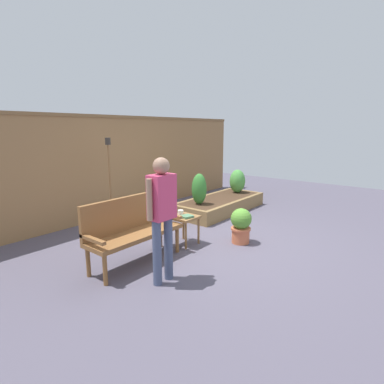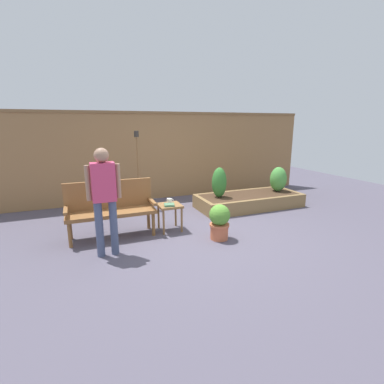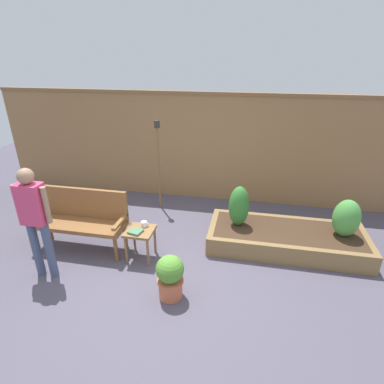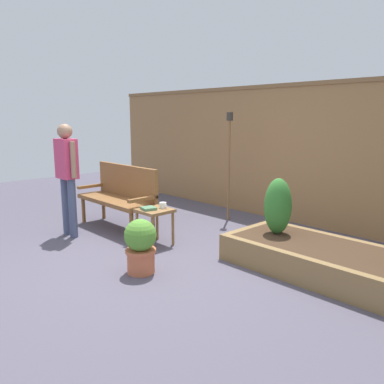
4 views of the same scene
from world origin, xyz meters
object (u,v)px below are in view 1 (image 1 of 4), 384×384
garden_bench (131,225)px  cup_on_table (181,212)px  book_on_table (187,216)px  potted_boxwood (241,225)px  side_table (184,221)px  shrub_near_bench (199,189)px  tiki_torch (109,167)px  person_by_bench (162,210)px  shrub_far_corner (237,181)px

garden_bench → cup_on_table: 1.03m
garden_bench → book_on_table: 0.99m
book_on_table → potted_boxwood: potted_boxwood is taller
cup_on_table → book_on_table: cup_on_table is taller
garden_bench → side_table: bearing=-8.0°
shrub_near_bench → tiki_torch: size_ratio=0.38×
book_on_table → potted_boxwood: size_ratio=0.29×
shrub_near_bench → person_by_bench: 2.87m
garden_bench → cup_on_table: garden_bench is taller
shrub_near_bench → book_on_table: bearing=-149.5°
book_on_table → person_by_bench: 1.31m
side_table → book_on_table: (-0.03, -0.08, 0.10)m
side_table → potted_boxwood: potted_boxwood is taller
shrub_far_corner → tiki_torch: 3.33m
shrub_near_bench → shrub_far_corner: 1.57m
side_table → shrub_near_bench: shrub_near_bench is taller
side_table → shrub_far_corner: bearing=14.3°
cup_on_table → potted_boxwood: potted_boxwood is taller
shrub_far_corner → garden_bench: bearing=-171.2°
cup_on_table → tiki_torch: tiki_torch is taller
garden_bench → shrub_near_bench: (2.36, 0.61, 0.08)m
garden_bench → potted_boxwood: garden_bench is taller
book_on_table → shrub_near_bench: size_ratio=0.26×
cup_on_table → book_on_table: 0.20m
garden_bench → tiki_torch: bearing=62.6°
shrub_far_corner → book_on_table: bearing=-164.5°
side_table → potted_boxwood: (0.64, -0.69, -0.08)m
cup_on_table → book_on_table: size_ratio=0.72×
side_table → potted_boxwood: 0.94m
side_table → shrub_far_corner: size_ratio=0.83×
shrub_far_corner → person_by_bench: bearing=-161.5°
side_table → tiki_torch: (-0.21, 1.67, 0.78)m
garden_bench → tiki_torch: 1.83m
shrub_far_corner → shrub_near_bench: bearing=-180.0°
potted_boxwood → shrub_far_corner: bearing=32.1°
book_on_table → shrub_near_bench: 1.63m
shrub_near_bench → shrub_far_corner: size_ratio=1.14×
garden_bench → person_by_bench: size_ratio=0.92×
garden_bench → shrub_near_bench: 2.44m
potted_boxwood → shrub_near_bench: (0.73, 1.44, 0.31)m
potted_boxwood → person_by_bench: person_by_bench is taller
potted_boxwood → tiki_torch: size_ratio=0.34×
tiki_torch → shrub_near_bench: bearing=-30.3°
side_table → book_on_table: 0.13m
tiki_torch → shrub_far_corner: bearing=-16.3°
side_table → cup_on_table: (0.03, 0.11, 0.12)m
person_by_bench → tiki_torch: bearing=67.7°
garden_bench → person_by_bench: person_by_bench is taller
garden_bench → shrub_near_bench: bearing=14.4°
shrub_near_bench → shrub_far_corner: bearing=0.0°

